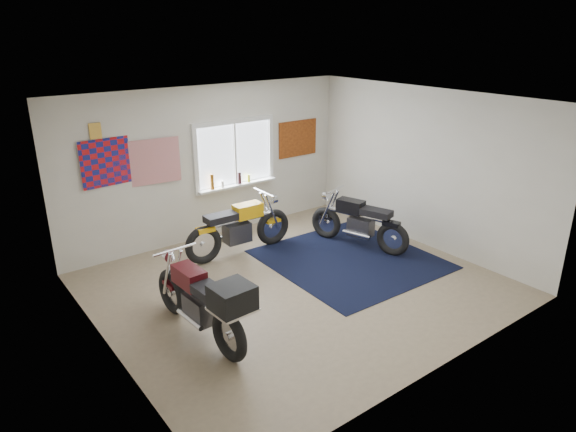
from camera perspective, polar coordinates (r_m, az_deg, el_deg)
ground at (r=7.69m, az=0.99°, el=-7.73°), size 5.50×5.50×0.00m
room_shell at (r=7.07m, az=1.07°, el=4.07°), size 5.50×5.50×5.50m
navy_rug at (r=8.56m, az=6.90°, el=-4.77°), size 2.56×2.66×0.01m
window_assembly at (r=9.38m, az=-5.91°, el=6.38°), size 1.66×0.17×1.26m
oil_bottles at (r=9.29m, az=-6.89°, el=3.92°), size 0.83×0.07×0.28m
flag_display at (r=8.27m, az=-20.63°, el=8.83°), size 1.60×0.10×1.17m
triumph_poster at (r=10.15m, az=1.09°, el=8.61°), size 0.90×0.03×0.70m
yellow_triumph at (r=8.60m, az=-5.47°, el=-1.43°), size 1.99×0.60×1.00m
black_chrome_bike at (r=8.93m, az=7.88°, el=-0.82°), size 0.77×1.83×0.97m
maroon_tourer at (r=6.30m, az=-9.28°, el=-9.42°), size 0.60×1.98×1.00m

